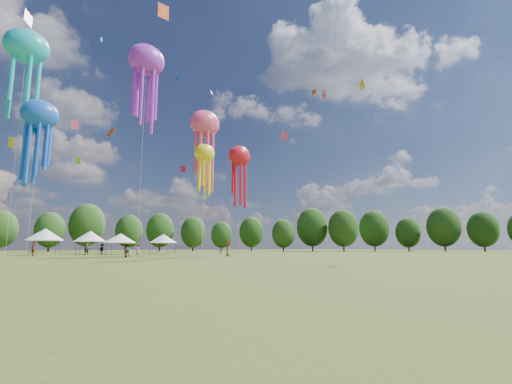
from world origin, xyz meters
TOP-DOWN VIEW (x-y plane):
  - ground at (0.00, 0.00)m, footprint 300.00×300.00m
  - spectator_near at (-3.62, 35.07)m, footprint 0.81×0.67m
  - spectators_far at (0.18, 45.95)m, footprint 30.15×23.64m
  - festival_tents at (-4.12, 56.68)m, footprint 34.47×9.64m
  - show_kites at (1.70, 41.24)m, footprint 35.41×23.53m
  - small_kites at (-1.47, 40.14)m, footprint 80.67×62.78m
  - treeline at (-3.87, 62.51)m, footprint 201.57×95.24m

SIDE VIEW (x-z plane):
  - ground at x=0.00m, z-range 0.00..0.00m
  - spectator_near at x=-3.62m, z-range 0.00..1.54m
  - spectators_far at x=0.18m, z-range -0.07..1.85m
  - festival_tents at x=-4.12m, z-range 0.94..5.10m
  - treeline at x=-3.87m, z-range -0.17..13.26m
  - show_kites at x=1.70m, z-range 5.97..35.15m
  - small_kites at x=-1.47m, z-range 9.35..53.44m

